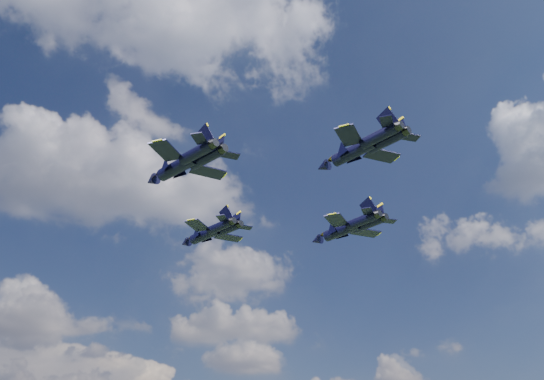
{
  "coord_description": "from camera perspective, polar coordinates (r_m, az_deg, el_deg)",
  "views": [
    {
      "loc": [
        -19.64,
        -73.89,
        25.23
      ],
      "look_at": [
        -3.78,
        -2.52,
        64.55
      ],
      "focal_mm": 35.0,
      "sensor_mm": 36.0,
      "label": 1
    }
  ],
  "objects": [
    {
      "name": "jet_lead",
      "position": [
        96.22,
        -7.36,
        -4.83
      ],
      "size": [
        12.33,
        15.4,
        3.84
      ],
      "rotation": [
        0.0,
        0.0,
        0.6
      ],
      "color": "black"
    },
    {
      "name": "jet_left",
      "position": [
        74.53,
        -10.35,
        2.38
      ],
      "size": [
        12.83,
        15.53,
        3.91
      ],
      "rotation": [
        0.0,
        0.0,
        0.62
      ],
      "color": "black"
    },
    {
      "name": "jet_right",
      "position": [
        94.48,
        7.26,
        -4.38
      ],
      "size": [
        12.59,
        16.83,
        4.1
      ],
      "rotation": [
        0.0,
        0.0,
        0.52
      ],
      "color": "black"
    },
    {
      "name": "jet_slot",
      "position": [
        74.33,
        8.5,
        4.01
      ],
      "size": [
        11.71,
        15.55,
        3.81
      ],
      "rotation": [
        0.0,
        0.0,
        0.54
      ],
      "color": "black"
    }
  ]
}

